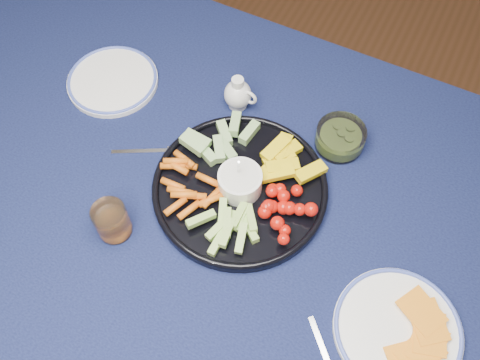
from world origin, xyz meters
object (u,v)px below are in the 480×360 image
at_px(dining_table, 220,232).
at_px(creamer_pitcher, 238,94).
at_px(juice_tumbler, 112,222).
at_px(cheese_plate, 398,329).
at_px(side_plate_extra, 113,80).
at_px(pickle_bowl, 340,138).
at_px(crudite_platter, 239,185).

height_order(dining_table, creamer_pitcher, creamer_pitcher).
bearing_deg(creamer_pitcher, juice_tumbler, -100.77).
distance_m(cheese_plate, side_plate_extra, 0.80).
bearing_deg(cheese_plate, pickle_bowl, 126.12).
distance_m(pickle_bowl, cheese_plate, 0.40).
relative_size(crudite_platter, pickle_bowl, 3.39).
xyz_separation_m(creamer_pitcher, cheese_plate, (0.48, -0.32, -0.02)).
height_order(creamer_pitcher, juice_tumbler, creamer_pitcher).
height_order(crudite_platter, juice_tumbler, crudite_platter).
bearing_deg(juice_tumbler, cheese_plate, 6.07).
xyz_separation_m(creamer_pitcher, pickle_bowl, (0.24, 0.00, -0.01)).
distance_m(crudite_platter, creamer_pitcher, 0.22).
bearing_deg(creamer_pitcher, dining_table, -71.27).
height_order(creamer_pitcher, cheese_plate, creamer_pitcher).
bearing_deg(side_plate_extra, crudite_platter, -17.61).
bearing_deg(pickle_bowl, creamer_pitcher, -179.67).
distance_m(crudite_platter, pickle_bowl, 0.24).
xyz_separation_m(cheese_plate, side_plate_extra, (-0.76, 0.25, -0.00)).
relative_size(crudite_platter, juice_tumbler, 4.54).
xyz_separation_m(dining_table, creamer_pitcher, (-0.09, 0.26, 0.12)).
height_order(dining_table, crudite_platter, crudite_platter).
bearing_deg(juice_tumbler, side_plate_extra, 124.47).
xyz_separation_m(crudite_platter, side_plate_extra, (-0.39, 0.12, -0.01)).
height_order(dining_table, cheese_plate, cheese_plate).
relative_size(dining_table, creamer_pitcher, 19.75).
bearing_deg(side_plate_extra, cheese_plate, -18.24).
bearing_deg(crudite_platter, juice_tumbler, -133.07).
relative_size(creamer_pitcher, cheese_plate, 0.37).
height_order(crudite_platter, side_plate_extra, crudite_platter).
distance_m(dining_table, crudite_platter, 0.13).
distance_m(crudite_platter, cheese_plate, 0.40).
xyz_separation_m(crudite_platter, pickle_bowl, (0.14, 0.20, 0.00)).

